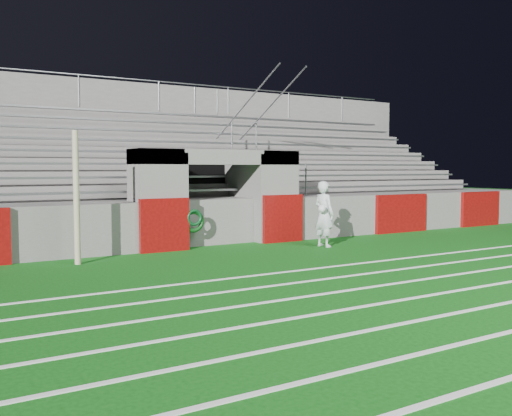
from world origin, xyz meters
TOP-DOWN VIEW (x-y plane):
  - ground at (0.00, 0.00)m, footprint 90.00×90.00m
  - field_post at (-4.16, 2.18)m, footprint 0.13×0.13m
  - field_markings at (0.00, -5.00)m, footprint 28.00×8.09m
  - stadium_structure at (0.00, 7.97)m, footprint 26.00×8.48m
  - goalkeeper_with_ball at (2.20, 1.57)m, footprint 0.56×0.68m
  - hose_coil at (-0.99, 2.94)m, footprint 0.60×0.15m

SIDE VIEW (x-z plane):
  - ground at x=0.00m, z-range 0.00..0.00m
  - field_markings at x=0.00m, z-range 0.00..0.01m
  - hose_coil at x=-0.99m, z-range 0.45..1.07m
  - goalkeeper_with_ball at x=2.20m, z-range 0.00..1.76m
  - field_post at x=-4.16m, z-range 0.00..2.92m
  - stadium_structure at x=0.00m, z-range -1.22..4.20m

